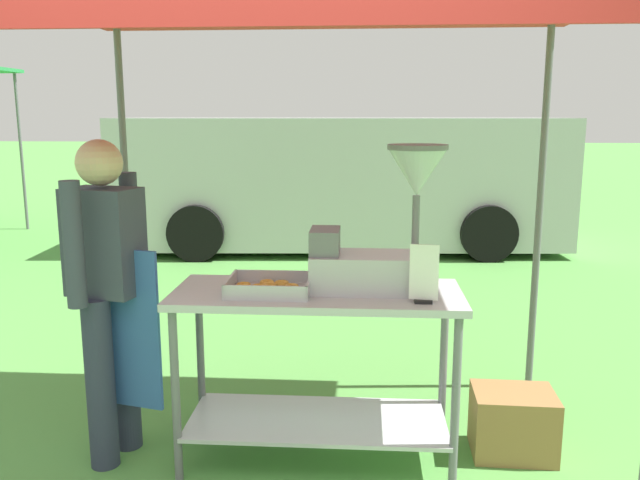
{
  "coord_description": "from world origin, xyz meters",
  "views": [
    {
      "loc": [
        0.5,
        -2.15,
        1.72
      ],
      "look_at": [
        0.28,
        1.06,
        1.1
      ],
      "focal_mm": 36.29,
      "sensor_mm": 36.0,
      "label": 1
    }
  ],
  "objects": [
    {
      "name": "ground_plane",
      "position": [
        0.0,
        6.0,
        0.0
      ],
      "size": [
        70.0,
        70.0,
        0.0
      ],
      "primitive_type": "plane",
      "color": "#519342"
    },
    {
      "name": "stall_canopy",
      "position": [
        0.28,
        0.96,
        2.19
      ],
      "size": [
        2.79,
        1.9,
        2.29
      ],
      "color": "slate",
      "rests_on": "ground"
    },
    {
      "name": "donut_cart",
      "position": [
        0.28,
        0.86,
        0.63
      ],
      "size": [
        1.4,
        0.57,
        0.89
      ],
      "color": "#B7B7BC",
      "rests_on": "ground"
    },
    {
      "name": "donut_tray",
      "position": [
        0.05,
        0.83,
        0.91
      ],
      "size": [
        0.4,
        0.31,
        0.07
      ],
      "color": "#B7B7BC",
      "rests_on": "donut_cart"
    },
    {
      "name": "donut_fryer",
      "position": [
        0.59,
        0.89,
        1.16
      ],
      "size": [
        0.64,
        0.28,
        0.7
      ],
      "color": "#B7B7BC",
      "rests_on": "donut_cart"
    },
    {
      "name": "menu_sign",
      "position": [
        0.77,
        0.69,
        1.0
      ],
      "size": [
        0.13,
        0.05,
        0.27
      ],
      "color": "black",
      "rests_on": "donut_cart"
    },
    {
      "name": "vendor",
      "position": [
        -0.74,
        0.83,
        0.9
      ],
      "size": [
        0.47,
        0.54,
        1.61
      ],
      "color": "#2D3347",
      "rests_on": "ground"
    },
    {
      "name": "supply_crate",
      "position": [
        1.28,
        0.99,
        0.17
      ],
      "size": [
        0.42,
        0.33,
        0.33
      ],
      "color": "olive",
      "rests_on": "ground"
    },
    {
      "name": "van_silver",
      "position": [
        0.2,
        6.4,
        0.88
      ],
      "size": [
        5.75,
        2.36,
        1.69
      ],
      "color": "#BCBCC1",
      "rests_on": "ground"
    }
  ]
}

